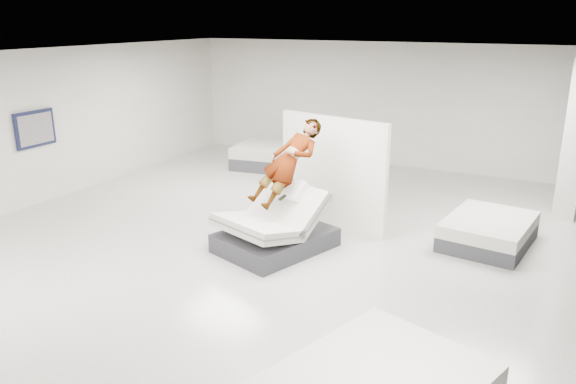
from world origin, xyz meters
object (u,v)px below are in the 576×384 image
(flat_bed_left_far, at_px, (279,156))
(wall_poster, at_px, (35,129))
(flat_bed_right_far, at_px, (488,231))
(hero_bed, at_px, (275,230))
(divider_panel, at_px, (332,173))
(person, at_px, (288,178))
(remote, at_px, (282,198))
(column, at_px, (574,138))

(flat_bed_left_far, xyz_separation_m, wall_poster, (-3.08, -4.90, 1.30))
(wall_poster, bearing_deg, flat_bed_right_far, 12.20)
(hero_bed, height_order, divider_panel, divider_panel)
(hero_bed, bearing_deg, person, 71.28)
(divider_panel, distance_m, flat_bed_left_far, 4.56)
(remote, distance_m, column, 5.85)
(flat_bed_left_far, bearing_deg, hero_bed, -62.76)
(divider_panel, xyz_separation_m, flat_bed_left_far, (-2.94, 3.40, -0.75))
(remote, xyz_separation_m, flat_bed_right_far, (3.02, 1.99, -0.75))
(divider_panel, distance_m, flat_bed_right_far, 2.94)
(divider_panel, height_order, wall_poster, divider_panel)
(flat_bed_left_far, relative_size, column, 0.74)
(person, bearing_deg, column, 59.70)
(hero_bed, distance_m, divider_panel, 1.69)
(wall_poster, bearing_deg, flat_bed_left_far, 57.88)
(flat_bed_right_far, distance_m, column, 2.74)
(remote, height_order, flat_bed_left_far, remote)
(column, bearing_deg, flat_bed_left_far, 172.50)
(divider_panel, relative_size, column, 0.72)
(person, distance_m, divider_panel, 1.23)
(hero_bed, relative_size, remote, 15.51)
(column, bearing_deg, flat_bed_right_far, -118.21)
(divider_panel, bearing_deg, remote, -85.21)
(wall_poster, bearing_deg, hero_bed, 0.15)
(remote, bearing_deg, divider_panel, 100.71)
(person, relative_size, divider_panel, 0.76)
(flat_bed_right_far, height_order, column, column)
(remote, distance_m, flat_bed_left_far, 5.72)
(remote, relative_size, wall_poster, 0.15)
(person, bearing_deg, wall_poster, -158.06)
(divider_panel, relative_size, flat_bed_right_far, 1.21)
(hero_bed, height_order, wall_poster, wall_poster)
(divider_panel, distance_m, wall_poster, 6.22)
(hero_bed, relative_size, column, 0.68)
(wall_poster, bearing_deg, divider_panel, 13.99)
(person, height_order, divider_panel, divider_panel)
(flat_bed_left_far, distance_m, wall_poster, 5.93)
(flat_bed_right_far, bearing_deg, flat_bed_left_far, 152.39)
(flat_bed_right_far, relative_size, flat_bed_left_far, 0.80)
(hero_bed, height_order, flat_bed_right_far, hero_bed)
(flat_bed_right_far, relative_size, column, 0.60)
(flat_bed_right_far, bearing_deg, wall_poster, -167.80)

